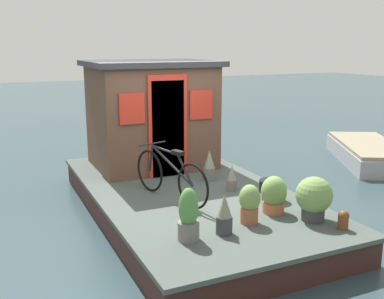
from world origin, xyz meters
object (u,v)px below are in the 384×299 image
houseboat_cabin (151,114)px  charcoal_grill (271,187)px  bicycle (170,176)px  dinghy_boat (369,153)px  potted_plant_geranium (314,197)px  potted_plant_fern (274,195)px  mooring_bollard (343,219)px  potted_plant_ivy (232,179)px  potted_plant_succulent (209,166)px  potted_plant_thyme (250,203)px  potted_plant_basil (188,216)px  potted_plant_rosemary (224,215)px

houseboat_cabin → charcoal_grill: (-2.68, -0.94, -0.81)m
bicycle → dinghy_boat: 6.00m
potted_plant_geranium → charcoal_grill: (0.93, 0.04, -0.12)m
charcoal_grill → dinghy_boat: (2.30, -4.36, -0.41)m
potted_plant_fern → mooring_bollard: 0.99m
houseboat_cabin → potted_plant_ivy: size_ratio=5.62×
houseboat_cabin → mooring_bollard: 4.26m
potted_plant_succulent → dinghy_boat: bearing=-77.9°
potted_plant_geranium → houseboat_cabin: bearing=15.2°
potted_plant_succulent → dinghy_boat: potted_plant_succulent is taller
potted_plant_succulent → potted_plant_thyme: size_ratio=1.03×
mooring_bollard → potted_plant_geranium: bearing=20.3°
potted_plant_basil → dinghy_boat: potted_plant_basil is taller
bicycle → potted_plant_rosemary: bearing=-175.2°
potted_plant_fern → potted_plant_basil: potted_plant_basil is taller
potted_plant_succulent → charcoal_grill: size_ratio=1.50×
dinghy_boat → houseboat_cabin: bearing=85.9°
bicycle → potted_plant_succulent: size_ratio=3.08×
potted_plant_ivy → dinghy_boat: size_ratio=0.13×
bicycle → charcoal_grill: 1.54m
potted_plant_ivy → mooring_bollard: (-1.97, -0.50, -0.06)m
mooring_bollard → potted_plant_rosemary: bearing=70.6°
potted_plant_rosemary → potted_plant_thyme: potted_plant_thyme is taller
dinghy_boat → potted_plant_rosemary: bearing=119.1°
potted_plant_rosemary → potted_plant_basil: size_ratio=0.79×
dinghy_boat → potted_plant_basil: bearing=117.0°
charcoal_grill → potted_plant_geranium: bearing=-177.8°
potted_plant_rosemary → mooring_bollard: 1.53m
potted_plant_rosemary → potted_plant_ivy: potted_plant_rosemary is taller
potted_plant_thyme → charcoal_grill: potted_plant_thyme is taller
potted_plant_basil → dinghy_boat: bearing=-63.0°
potted_plant_thyme → charcoal_grill: size_ratio=1.45×
potted_plant_fern → potted_plant_succulent: (1.74, 0.13, -0.00)m
charcoal_grill → bicycle: bearing=64.8°
potted_plant_rosemary → mooring_bollard: bearing=-109.4°
dinghy_boat → potted_plant_ivy: bearing=109.6°
bicycle → potted_plant_ivy: 1.08m
potted_plant_geranium → potted_plant_basil: bearing=85.9°
charcoal_grill → dinghy_boat: 4.95m
potted_plant_succulent → potted_plant_thyme: potted_plant_succulent is taller
potted_plant_thyme → dinghy_boat: size_ratio=0.16×
houseboat_cabin → mooring_bollard: bearing=-164.3°
potted_plant_succulent → potted_plant_geranium: size_ratio=0.91×
potted_plant_fern → mooring_bollard: bearing=-152.2°
potted_plant_succulent → bicycle: bearing=122.6°
bicycle → potted_plant_geranium: bearing=-138.1°
potted_plant_ivy → potted_plant_rosemary: bearing=147.3°
potted_plant_fern → dinghy_boat: size_ratio=0.16×
houseboat_cabin → potted_plant_geranium: size_ratio=3.91×
potted_plant_geranium → charcoal_grill: bearing=2.2°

